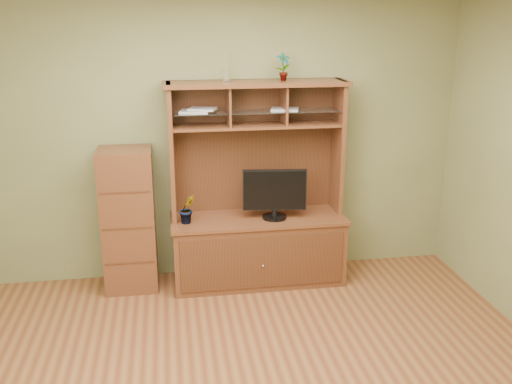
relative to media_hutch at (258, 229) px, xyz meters
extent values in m
cube|color=#61653C|center=(-0.27, 0.28, 0.83)|extent=(4.50, 0.02, 2.70)
cube|color=#462714|center=(0.00, -0.02, -0.21)|extent=(1.60, 0.55, 0.62)
cube|color=#391D0F|center=(0.00, -0.30, -0.21)|extent=(1.50, 0.01, 0.50)
sphere|color=silver|center=(0.00, -0.32, -0.24)|extent=(0.02, 0.02, 0.02)
cube|color=#462714|center=(0.00, -0.02, 0.11)|extent=(1.64, 0.59, 0.03)
cube|color=#462714|center=(-0.78, 0.08, 0.75)|extent=(0.04, 0.35, 1.25)
cube|color=#462714|center=(0.78, 0.08, 0.75)|extent=(0.04, 0.35, 1.25)
cube|color=#391D0F|center=(0.00, 0.24, 0.75)|extent=(1.52, 0.02, 1.25)
cube|color=#462714|center=(0.00, 0.08, 1.36)|extent=(1.66, 0.40, 0.04)
cube|color=#462714|center=(0.00, 0.08, 0.98)|extent=(1.52, 0.32, 0.02)
cube|color=#462714|center=(-0.25, 0.08, 1.16)|extent=(0.02, 0.31, 0.35)
cube|color=#462714|center=(0.25, 0.08, 1.16)|extent=(0.02, 0.31, 0.35)
cube|color=silver|center=(0.00, 0.07, 1.11)|extent=(1.50, 0.27, 0.01)
cylinder|color=black|center=(0.14, -0.08, 0.14)|extent=(0.23, 0.23, 0.02)
cylinder|color=black|center=(0.14, -0.08, 0.19)|extent=(0.05, 0.05, 0.07)
cube|color=black|center=(0.14, -0.08, 0.40)|extent=(0.59, 0.12, 0.38)
imported|color=#336021|center=(-0.66, -0.08, 0.26)|extent=(0.18, 0.16, 0.27)
imported|color=#2C6724|center=(0.24, 0.08, 1.50)|extent=(0.14, 0.11, 0.25)
cylinder|color=silver|center=(-0.28, 0.08, 1.43)|extent=(0.06, 0.06, 0.10)
cylinder|color=olive|center=(-0.28, 0.08, 1.57)|extent=(0.04, 0.04, 0.18)
cube|color=#A9A9AD|center=(-0.56, 0.08, 1.12)|extent=(0.29, 0.24, 0.02)
cube|color=#A9A9AD|center=(-0.49, 0.08, 1.14)|extent=(0.28, 0.25, 0.02)
cube|color=#A9A9AD|center=(0.26, 0.08, 1.12)|extent=(0.29, 0.25, 0.02)
cube|color=#462714|center=(-1.19, 0.04, 0.14)|extent=(0.48, 0.43, 1.33)
cube|color=#391D0F|center=(-1.19, -0.18, -0.19)|extent=(0.44, 0.01, 0.02)
cube|color=#391D0F|center=(-1.19, -0.18, 0.14)|extent=(0.44, 0.01, 0.01)
cube|color=#391D0F|center=(-1.19, -0.18, 0.48)|extent=(0.44, 0.01, 0.02)
camera|label=1|loc=(-0.81, -5.00, 1.95)|focal=40.00mm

